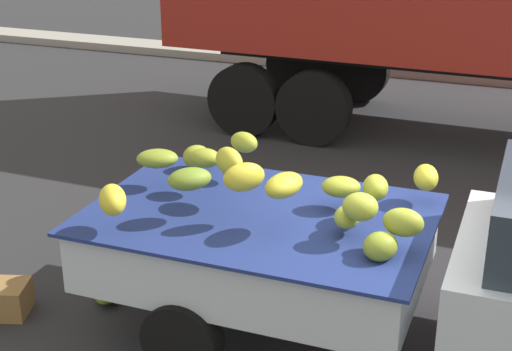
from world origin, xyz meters
TOP-DOWN VIEW (x-y plane):
  - ground at (0.00, 0.00)m, footprint 220.00×220.00m
  - curb_strip at (0.00, 9.15)m, footprint 80.00×0.80m
  - pickup_truck at (0.57, -0.24)m, footprint 4.96×1.92m
  - fallen_banana_bunch_near_tailgate at (-2.84, -0.34)m, footprint 0.35×0.43m

SIDE VIEW (x-z plane):
  - ground at x=0.00m, z-range 0.00..0.00m
  - curb_strip at x=0.00m, z-range 0.00..0.16m
  - fallen_banana_bunch_near_tailgate at x=-2.84m, z-range 0.00..0.19m
  - pickup_truck at x=0.57m, z-range 0.04..1.74m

